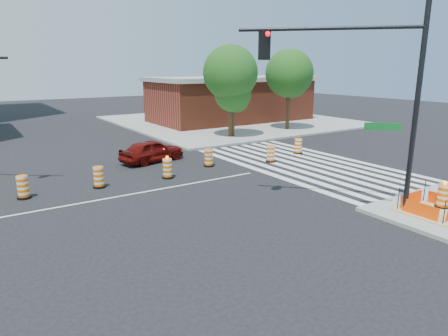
# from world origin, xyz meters

# --- Properties ---
(ground) EXTENTS (120.00, 120.00, 0.00)m
(ground) POSITION_xyz_m (0.00, 0.00, 0.00)
(ground) COLOR black
(ground) RESTS_ON ground
(sidewalk_ne) EXTENTS (22.00, 22.00, 0.15)m
(sidewalk_ne) POSITION_xyz_m (18.00, 18.00, 0.07)
(sidewalk_ne) COLOR gray
(sidewalk_ne) RESTS_ON ground
(crosswalk_east) EXTENTS (6.75, 13.50, 0.01)m
(crosswalk_east) POSITION_xyz_m (10.95, 0.00, 0.01)
(crosswalk_east) COLOR silver
(crosswalk_east) RESTS_ON ground
(lane_centerline) EXTENTS (14.00, 0.12, 0.01)m
(lane_centerline) POSITION_xyz_m (0.00, 0.00, 0.01)
(lane_centerline) COLOR silver
(lane_centerline) RESTS_ON ground
(excavation_pit) EXTENTS (2.20, 2.20, 0.90)m
(excavation_pit) POSITION_xyz_m (9.00, -9.00, 0.22)
(excavation_pit) COLOR tan
(excavation_pit) RESTS_ON ground
(brick_storefront) EXTENTS (16.50, 8.50, 4.60)m
(brick_storefront) POSITION_xyz_m (18.00, 18.00, 2.32)
(brick_storefront) COLOR brown
(brick_storefront) RESTS_ON ground
(red_coupe) EXTENTS (4.27, 2.47, 1.37)m
(red_coupe) POSITION_xyz_m (3.65, 5.45, 0.68)
(red_coupe) COLOR #5E0B08
(red_coupe) RESTS_ON ground
(signal_pole_se) EXTENTS (4.79, 4.81, 8.78)m
(signal_pole_se) POSITION_xyz_m (6.89, -7.05, 5.37)
(signal_pole_se) COLOR black
(signal_pole_se) RESTS_ON ground
(pit_drum) EXTENTS (0.57, 0.57, 1.12)m
(pit_drum) POSITION_xyz_m (9.79, -8.94, 0.61)
(pit_drum) COLOR black
(pit_drum) RESTS_ON ground
(tree_north_c) EXTENTS (3.01, 2.95, 5.02)m
(tree_north_c) POSITION_xyz_m (12.57, 9.72, 3.37)
(tree_north_c) COLOR #382314
(tree_north_c) RESTS_ON ground
(tree_north_d) EXTENTS (4.29, 4.29, 7.29)m
(tree_north_d) POSITION_xyz_m (12.30, 9.70, 4.89)
(tree_north_d) COLOR #382314
(tree_north_d) RESTS_ON ground
(tree_north_e) EXTENTS (4.20, 4.20, 7.15)m
(tree_north_e) POSITION_xyz_m (18.90, 10.22, 4.80)
(tree_north_e) COLOR #382314
(tree_north_e) RESTS_ON ground
(median_drum_2) EXTENTS (0.60, 0.60, 1.02)m
(median_drum_2) POSITION_xyz_m (-3.87, 2.04, 0.48)
(median_drum_2) COLOR black
(median_drum_2) RESTS_ON ground
(median_drum_3) EXTENTS (0.60, 0.60, 1.02)m
(median_drum_3) POSITION_xyz_m (-0.64, 1.85, 0.48)
(median_drum_3) COLOR black
(median_drum_3) RESTS_ON ground
(median_drum_4) EXTENTS (0.60, 0.60, 1.18)m
(median_drum_4) POSITION_xyz_m (2.83, 1.58, 0.49)
(median_drum_4) COLOR black
(median_drum_4) RESTS_ON ground
(median_drum_5) EXTENTS (0.60, 0.60, 1.02)m
(median_drum_5) POSITION_xyz_m (5.91, 2.56, 0.48)
(median_drum_5) COLOR black
(median_drum_5) RESTS_ON ground
(median_drum_6) EXTENTS (0.60, 0.60, 1.02)m
(median_drum_6) POSITION_xyz_m (9.60, 1.41, 0.48)
(median_drum_6) COLOR black
(median_drum_6) RESTS_ON ground
(median_drum_7) EXTENTS (0.60, 0.60, 1.02)m
(median_drum_7) POSITION_xyz_m (12.66, 2.25, 0.48)
(median_drum_7) COLOR black
(median_drum_7) RESTS_ON ground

